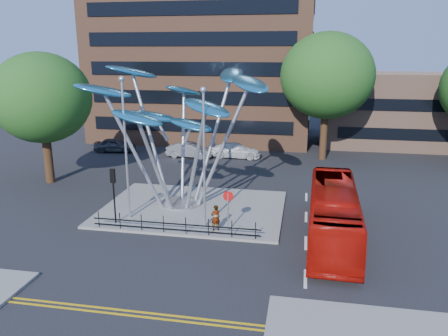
% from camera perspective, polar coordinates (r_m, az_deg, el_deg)
% --- Properties ---
extents(ground, '(120.00, 120.00, 0.00)m').
position_cam_1_polar(ground, '(24.08, -5.30, -10.51)').
color(ground, black).
rests_on(ground, ground).
extents(traffic_island, '(12.00, 9.00, 0.15)m').
position_cam_1_polar(traffic_island, '(29.62, -4.03, -5.28)').
color(traffic_island, slate).
rests_on(traffic_island, ground).
extents(double_yellow_near, '(40.00, 0.12, 0.01)m').
position_cam_1_polar(double_yellow_near, '(19.12, -10.41, -18.07)').
color(double_yellow_near, gold).
rests_on(double_yellow_near, ground).
extents(double_yellow_far, '(40.00, 0.12, 0.01)m').
position_cam_1_polar(double_yellow_far, '(18.89, -10.74, -18.55)').
color(double_yellow_far, gold).
rests_on(double_yellow_far, ground).
extents(brick_tower, '(25.00, 15.00, 30.00)m').
position_cam_1_polar(brick_tower, '(54.40, -2.51, 20.01)').
color(brick_tower, brown).
rests_on(brick_tower, ground).
extents(low_building_near, '(15.00, 8.00, 8.00)m').
position_cam_1_polar(low_building_near, '(52.19, 21.55, 7.08)').
color(low_building_near, '#A0775E').
rests_on(low_building_near, ground).
extents(tree_right, '(8.80, 8.80, 12.11)m').
position_cam_1_polar(tree_right, '(42.95, 13.33, 11.62)').
color(tree_right, black).
rests_on(tree_right, ground).
extents(tree_left, '(7.60, 7.60, 10.32)m').
position_cam_1_polar(tree_left, '(36.99, -22.71, 8.41)').
color(tree_left, black).
rests_on(tree_left, ground).
extents(leaf_sculpture, '(12.72, 9.54, 9.51)m').
position_cam_1_polar(leaf_sculpture, '(28.92, -6.02, 8.07)').
color(leaf_sculpture, '#9EA0A5').
rests_on(leaf_sculpture, traffic_island).
extents(street_lamp_left, '(0.36, 0.36, 8.80)m').
position_cam_1_polar(street_lamp_left, '(27.02, -12.80, 4.02)').
color(street_lamp_left, '#9EA0A5').
rests_on(street_lamp_left, traffic_island).
extents(street_lamp_right, '(0.36, 0.36, 8.30)m').
position_cam_1_polar(street_lamp_right, '(25.06, -2.63, 2.92)').
color(street_lamp_right, '#9EA0A5').
rests_on(street_lamp_right, traffic_island).
extents(traffic_light_island, '(0.28, 0.18, 3.42)m').
position_cam_1_polar(traffic_light_island, '(26.99, -14.27, -2.09)').
color(traffic_light_island, black).
rests_on(traffic_light_island, traffic_island).
extents(no_entry_sign_island, '(0.60, 0.10, 2.45)m').
position_cam_1_polar(no_entry_sign_island, '(25.22, 0.54, -4.75)').
color(no_entry_sign_island, '#9EA0A5').
rests_on(no_entry_sign_island, traffic_island).
extents(pedestrian_railing_front, '(10.00, 0.06, 1.00)m').
position_cam_1_polar(pedestrian_railing_front, '(25.60, -6.47, -7.57)').
color(pedestrian_railing_front, black).
rests_on(pedestrian_railing_front, traffic_island).
extents(red_bus, '(2.89, 11.03, 3.05)m').
position_cam_1_polar(red_bus, '(25.43, 14.07, -5.75)').
color(red_bus, '#AB0F07').
rests_on(red_bus, ground).
extents(pedestrian, '(0.68, 0.61, 1.56)m').
position_cam_1_polar(pedestrian, '(25.65, -1.11, -6.52)').
color(pedestrian, gray).
rests_on(pedestrian, traffic_island).
extents(parked_car_left, '(4.47, 2.21, 1.46)m').
position_cam_1_polar(parked_car_left, '(47.29, -14.05, 2.92)').
color(parked_car_left, '#3B3C42').
rests_on(parked_car_left, ground).
extents(parked_car_mid, '(4.65, 1.86, 1.50)m').
position_cam_1_polar(parked_car_mid, '(43.64, -4.49, 2.35)').
color(parked_car_mid, '#9A9CA1').
rests_on(parked_car_mid, ground).
extents(parked_car_right, '(5.02, 2.12, 1.44)m').
position_cam_1_polar(parked_car_right, '(43.52, 1.53, 2.32)').
color(parked_car_right, silver).
rests_on(parked_car_right, ground).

